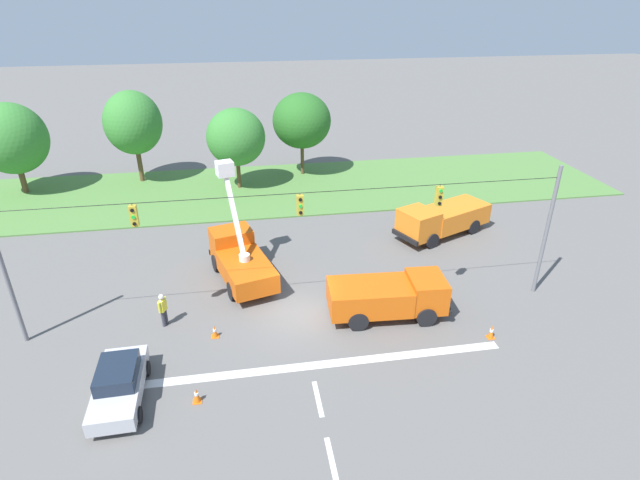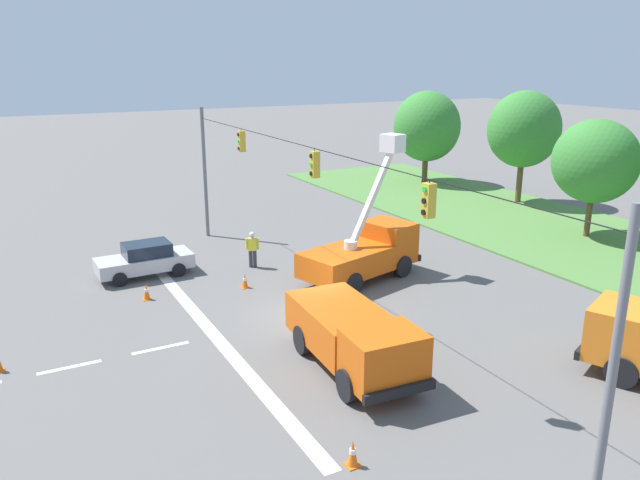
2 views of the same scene
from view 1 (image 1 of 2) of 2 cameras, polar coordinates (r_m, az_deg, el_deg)
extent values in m
plane|color=#605E5B|center=(25.83, -2.42, -8.41)|extent=(200.00, 200.00, 0.00)
cube|color=#517F3D|center=(41.78, -5.60, 5.86)|extent=(56.00, 12.00, 0.10)
cube|color=silver|center=(22.69, -1.08, -14.18)|extent=(17.60, 0.50, 0.01)
cube|color=silver|center=(21.24, -0.24, -17.67)|extent=(0.20, 2.00, 0.01)
cube|color=silver|center=(19.24, 1.34, -23.85)|extent=(0.20, 2.00, 0.01)
cylinder|color=slate|center=(26.06, -32.29, -3.37)|extent=(0.20, 0.20, 7.20)
cylinder|color=slate|center=(28.38, 24.45, 0.82)|extent=(0.20, 0.20, 7.20)
cylinder|color=black|center=(22.69, -2.73, 5.35)|extent=(26.00, 0.03, 0.03)
cylinder|color=black|center=(23.07, -20.71, 3.82)|extent=(0.02, 0.02, 0.10)
cube|color=gold|center=(23.26, -20.50, 2.62)|extent=(0.32, 0.28, 0.96)
cylinder|color=black|center=(23.00, -20.69, 3.19)|extent=(0.16, 0.05, 0.16)
cylinder|color=green|center=(23.12, -20.57, 2.46)|extent=(0.16, 0.05, 0.16)
cylinder|color=black|center=(23.24, -20.44, 1.74)|extent=(0.16, 0.05, 0.16)
cylinder|color=black|center=(22.72, -2.31, 5.26)|extent=(0.02, 0.02, 0.10)
cube|color=gold|center=(22.92, -2.29, 4.03)|extent=(0.32, 0.28, 0.96)
cylinder|color=black|center=(22.65, -2.25, 4.62)|extent=(0.16, 0.05, 0.16)
cylinder|color=green|center=(22.77, -2.24, 3.87)|extent=(0.16, 0.05, 0.16)
cylinder|color=black|center=(22.90, -2.22, 3.14)|extent=(0.16, 0.05, 0.16)
cylinder|color=black|center=(24.41, 13.58, 6.07)|extent=(0.02, 0.02, 0.10)
cube|color=gold|center=(24.60, 13.45, 4.92)|extent=(0.32, 0.28, 0.96)
cylinder|color=green|center=(24.35, 13.66, 5.48)|extent=(0.16, 0.05, 0.16)
cylinder|color=black|center=(24.46, 13.58, 4.78)|extent=(0.16, 0.05, 0.16)
cylinder|color=black|center=(24.58, 13.50, 4.09)|extent=(0.16, 0.05, 0.16)
cylinder|color=brown|center=(46.90, -30.82, 5.89)|extent=(0.44, 0.44, 2.24)
ellipsoid|color=#387F33|center=(46.02, -31.81, 9.82)|extent=(5.36, 5.17, 5.50)
cylinder|color=brown|center=(45.45, -19.88, 8.15)|extent=(0.39, 0.39, 3.13)
ellipsoid|color=#387F33|center=(44.55, -20.59, 12.45)|extent=(4.64, 5.08, 5.14)
cylinder|color=brown|center=(41.95, -9.26, 7.36)|extent=(0.32, 0.32, 2.35)
ellipsoid|color=#387F33|center=(41.02, -9.59, 11.51)|extent=(4.67, 4.48, 4.56)
cylinder|color=brown|center=(44.64, -2.03, 9.13)|extent=(0.30, 0.30, 2.71)
ellipsoid|color=#286623|center=(43.71, -2.10, 13.47)|extent=(4.98, 5.18, 4.67)
cube|color=#D6560F|center=(27.62, -8.35, -3.57)|extent=(3.38, 4.50, 1.10)
cube|color=#D6560F|center=(29.88, -10.04, -0.41)|extent=(2.68, 2.27, 1.86)
cube|color=#1E2838|center=(30.26, -10.40, 0.61)|extent=(2.00, 0.64, 0.84)
cube|color=black|center=(31.05, -10.40, -0.97)|extent=(2.36, 0.79, 0.30)
cylinder|color=black|center=(29.90, -11.82, -2.58)|extent=(0.54, 1.04, 1.00)
cylinder|color=black|center=(30.36, -7.78, -1.75)|extent=(0.54, 1.04, 1.00)
cylinder|color=black|center=(27.08, -10.06, -5.76)|extent=(0.54, 1.04, 1.00)
cylinder|color=black|center=(27.59, -5.63, -4.77)|extent=(0.54, 1.04, 1.00)
cylinder|color=silver|center=(27.50, -8.63, -1.98)|extent=(0.60, 0.60, 0.36)
cube|color=white|center=(27.82, -9.71, 2.68)|extent=(0.99, 2.82, 4.31)
cube|color=white|center=(28.19, -10.83, 8.03)|extent=(1.08, 1.01, 0.80)
cube|color=orange|center=(35.05, 15.07, 2.78)|extent=(5.18, 4.01, 1.33)
cube|color=orange|center=(32.75, 11.16, 1.87)|extent=(2.72, 2.87, 1.72)
cube|color=#1E2838|center=(32.18, 10.30, 2.08)|extent=(0.89, 1.89, 0.78)
cube|color=black|center=(32.37, 9.67, 0.30)|extent=(1.09, 2.23, 0.30)
cylinder|color=black|center=(32.61, 12.66, -0.08)|extent=(1.03, 0.65, 1.00)
cylinder|color=black|center=(33.98, 10.11, 1.31)|extent=(1.03, 0.65, 1.00)
cylinder|color=black|center=(35.26, 17.13, 1.46)|extent=(1.03, 0.65, 1.00)
cylinder|color=black|center=(36.54, 14.60, 2.70)|extent=(1.03, 0.65, 1.00)
cube|color=#D6560F|center=(25.12, 5.65, -6.47)|extent=(4.19, 2.60, 1.32)
cube|color=#D6560F|center=(25.74, 12.03, -5.75)|extent=(1.87, 2.36, 1.58)
cube|color=#1E2838|center=(25.78, 13.39, -5.13)|extent=(0.22, 2.00, 0.71)
cube|color=black|center=(26.37, 13.88, -6.76)|extent=(0.31, 2.36, 0.30)
cylinder|color=black|center=(26.96, 10.74, -5.98)|extent=(1.02, 0.34, 1.00)
cylinder|color=black|center=(25.26, 12.07, -8.60)|extent=(1.02, 0.34, 1.00)
cylinder|color=black|center=(26.25, 3.57, -6.49)|extent=(1.02, 0.34, 1.00)
cylinder|color=black|center=(24.50, 4.39, -9.25)|extent=(1.02, 0.34, 1.00)
cube|color=#B7B7BC|center=(22.28, -21.95, -15.33)|extent=(1.85, 4.34, 0.64)
cube|color=#192333|center=(22.00, -22.17, -13.86)|extent=(1.54, 2.09, 0.60)
cylinder|color=black|center=(21.35, -20.01, -18.28)|extent=(0.21, 0.64, 0.64)
cylinder|color=black|center=(21.75, -24.71, -18.32)|extent=(0.21, 0.64, 0.64)
cylinder|color=black|center=(23.30, -19.16, -13.69)|extent=(0.21, 0.64, 0.64)
cylinder|color=black|center=(23.67, -23.39, -13.83)|extent=(0.21, 0.64, 0.64)
cylinder|color=#383842|center=(26.02, -17.23, -8.34)|extent=(0.18, 0.18, 0.85)
cylinder|color=#383842|center=(25.89, -17.45, -8.58)|extent=(0.18, 0.18, 0.85)
cube|color=yellow|center=(25.56, -17.56, -7.13)|extent=(0.39, 0.46, 0.60)
cube|color=silver|center=(25.56, -17.56, -7.13)|extent=(0.25, 0.41, 0.62)
cylinder|color=yellow|center=(25.73, -17.26, -6.76)|extent=(0.11, 0.11, 0.55)
cylinder|color=yellow|center=(25.36, -17.89, -7.39)|extent=(0.11, 0.11, 0.55)
sphere|color=tan|center=(25.33, -17.69, -6.32)|extent=(0.22, 0.22, 0.22)
sphere|color=white|center=(25.30, -17.71, -6.21)|extent=(0.26, 0.26, 0.26)
cube|color=orange|center=(21.69, -13.83, -17.45)|extent=(0.36, 0.36, 0.03)
cone|color=orange|center=(21.45, -13.94, -16.76)|extent=(0.28, 0.28, 0.69)
cylinder|color=white|center=(21.43, -13.95, -16.69)|extent=(0.17, 0.17, 0.12)
cube|color=orange|center=(25.56, 18.88, -10.47)|extent=(0.36, 0.36, 0.03)
cone|color=orange|center=(25.35, 19.00, -9.82)|extent=(0.27, 0.27, 0.69)
cylinder|color=white|center=(25.33, 19.01, -9.76)|extent=(0.17, 0.17, 0.12)
cube|color=orange|center=(24.80, -11.88, -10.72)|extent=(0.36, 0.36, 0.03)
cone|color=orange|center=(24.60, -11.95, -10.11)|extent=(0.25, 0.25, 0.63)
cylinder|color=white|center=(24.58, -11.96, -10.05)|extent=(0.16, 0.16, 0.11)
camera|label=2|loc=(25.41, 53.94, 4.10)|focal=35.00mm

